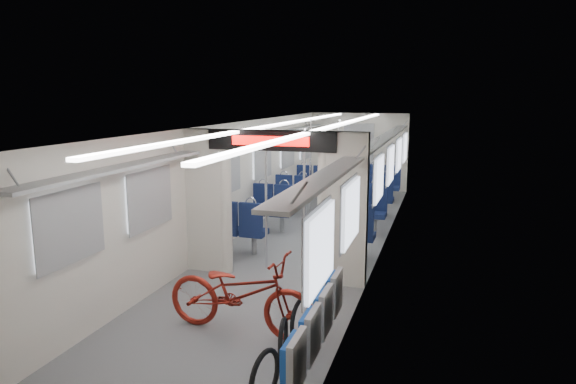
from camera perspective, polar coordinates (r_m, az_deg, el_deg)
The scene contains 14 objects.
carriage at distance 9.46m, azimuth 1.71°, elevation 2.71°, with size 12.00×12.02×2.31m.
bicycle at distance 6.23m, azimuth -5.29°, elevation -11.13°, with size 0.66×1.90×1.00m, color maroon.
flip_bench at distance 5.30m, azimuth 3.27°, elevation -14.24°, with size 0.12×2.08×0.49m.
bike_hoop_a at distance 5.02m, azimuth -2.59°, elevation -20.11°, with size 0.54×0.54×0.05m, color black.
bike_hoop_b at distance 5.76m, azimuth -0.54°, elevation -16.20°, with size 0.46×0.46×0.05m, color black.
bike_hoop_c at distance 6.13m, azimuth 1.43°, elevation -14.12°, with size 0.53×0.53×0.05m, color black.
seat_bay_near_left at distance 9.99m, azimuth -3.39°, elevation -2.51°, with size 0.90×2.02×1.08m.
seat_bay_near_right at distance 9.87m, azimuth 7.62°, elevation -2.63°, with size 0.93×2.16×1.12m.
seat_bay_far_left at distance 13.12m, azimuth 1.73°, elevation 0.62°, with size 0.88×1.91×1.05m.
seat_bay_far_right at distance 13.07m, azimuth 10.03°, elevation 0.51°, with size 0.91×2.06×1.09m.
stanchion_near_left at distance 8.32m, azimuth -2.45°, elevation -0.85°, with size 0.04×0.04×2.30m, color silver.
stanchion_near_right at distance 8.26m, azimuth 1.79°, elevation -0.93°, with size 0.04×0.04×2.30m, color silver.
stanchion_far_left at distance 11.52m, azimuth 2.48°, elevation 2.38°, with size 0.04×0.04×2.30m, color silver.
stanchion_far_right at distance 11.29m, azimuth 5.63°, elevation 2.17°, with size 0.04×0.04×2.30m, color silver.
Camera 1 is at (2.49, -9.30, 2.81)m, focal length 32.00 mm.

